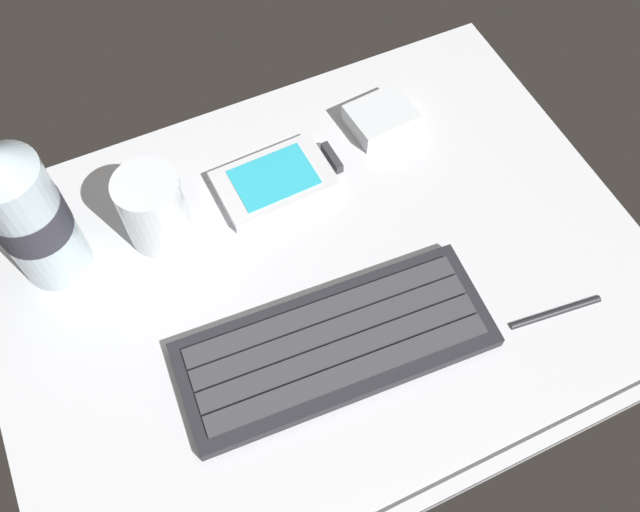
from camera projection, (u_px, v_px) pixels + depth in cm
name	position (u px, v px, depth cm)	size (l,w,h in cm)	color
ground_plane	(321.00, 278.00, 68.13)	(64.00, 48.00, 2.80)	silver
keyboard	(335.00, 344.00, 62.64)	(29.61, 12.72, 1.70)	#232328
handheld_device	(280.00, 179.00, 72.07)	(13.03, 8.10, 1.50)	silver
juice_cup	(154.00, 211.00, 66.24)	(6.40, 6.40, 8.50)	silver
water_bottle	(26.00, 212.00, 60.05)	(6.73, 6.73, 20.80)	silver
charger_block	(381.00, 118.00, 75.64)	(7.00, 5.60, 2.40)	silver
stylus_pen	(556.00, 311.00, 64.82)	(0.70, 0.70, 9.50)	#26262B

